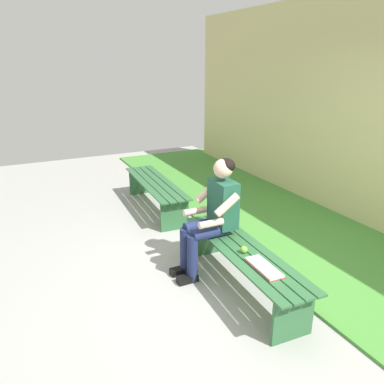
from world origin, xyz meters
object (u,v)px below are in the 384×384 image
(bench_near, at_px, (243,258))
(apple, at_px, (244,250))
(bench_far, at_px, (156,188))
(person_seated, at_px, (213,212))
(book_open, at_px, (264,268))

(bench_near, height_order, apple, apple)
(bench_far, relative_size, apple, 26.53)
(person_seated, height_order, book_open, person_seated)
(bench_far, height_order, book_open, book_open)
(bench_far, height_order, person_seated, person_seated)
(bench_near, bearing_deg, bench_far, 0.00)
(person_seated, bearing_deg, book_open, -175.90)
(person_seated, bearing_deg, apple, -173.42)
(bench_far, xyz_separation_m, person_seated, (-1.94, 0.10, 0.34))
(apple, relative_size, book_open, 0.17)
(person_seated, bearing_deg, bench_near, -167.30)
(bench_far, bearing_deg, book_open, 179.15)
(book_open, bearing_deg, bench_far, 1.91)
(person_seated, distance_m, apple, 0.55)
(person_seated, distance_m, book_open, 0.86)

